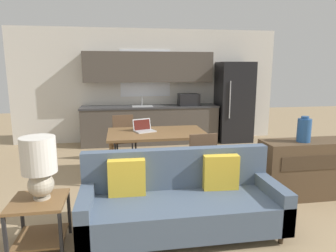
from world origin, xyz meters
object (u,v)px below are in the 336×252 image
at_px(couch, 181,202).
at_px(laptop, 144,128).
at_px(side_table, 39,215).
at_px(dining_chair_near_right, 200,159).
at_px(credenza, 305,169).
at_px(table_lamp, 39,164).
at_px(refrigerator, 234,102).
at_px(vase, 304,130).
at_px(dining_table, 157,135).
at_px(dining_chair_far_left, 124,136).

bearing_deg(couch, laptop, 97.41).
distance_m(side_table, dining_chair_near_right, 2.21).
relative_size(side_table, credenza, 0.42).
bearing_deg(table_lamp, refrigerator, 48.48).
relative_size(couch, dining_chair_near_right, 2.39).
distance_m(table_lamp, dining_chair_near_right, 2.19).
distance_m(vase, dining_chair_near_right, 1.45).
relative_size(dining_table, credenza, 1.28).
height_order(vase, laptop, vase).
bearing_deg(refrigerator, dining_chair_near_right, -119.13).
relative_size(side_table, dining_chair_near_right, 0.58).
bearing_deg(dining_table, couch, -88.75).
bearing_deg(couch, table_lamp, -177.54).
height_order(table_lamp, dining_chair_far_left, table_lamp).
bearing_deg(credenza, dining_table, 148.59).
bearing_deg(credenza, dining_chair_near_right, 165.37).
distance_m(refrigerator, side_table, 5.44).
bearing_deg(table_lamp, laptop, 59.11).
relative_size(refrigerator, laptop, 4.92).
relative_size(dining_chair_far_left, dining_chair_near_right, 1.00).
distance_m(dining_chair_near_right, laptop, 1.20).
height_order(couch, dining_chair_far_left, dining_chair_far_left).
distance_m(vase, dining_chair_far_left, 3.15).
relative_size(refrigerator, side_table, 3.70).
relative_size(refrigerator, dining_chair_near_right, 2.15).
relative_size(refrigerator, dining_chair_far_left, 2.15).
xyz_separation_m(dining_table, credenza, (1.93, -1.18, -0.28)).
distance_m(dining_table, dining_chair_far_left, 0.99).
distance_m(table_lamp, dining_chair_far_left, 2.83).
xyz_separation_m(refrigerator, dining_table, (-2.17, -2.16, -0.28)).
height_order(dining_table, dining_chair_near_right, dining_chair_near_right).
relative_size(table_lamp, dining_chair_near_right, 0.70).
distance_m(couch, side_table, 1.45).
xyz_separation_m(dining_chair_far_left, laptop, (0.31, -0.72, 0.28)).
relative_size(couch, vase, 6.17).
bearing_deg(vase, dining_chair_near_right, 162.98).
bearing_deg(refrigerator, dining_chair_far_left, -153.62).
height_order(side_table, dining_chair_near_right, dining_chair_near_right).
height_order(refrigerator, dining_chair_near_right, refrigerator).
xyz_separation_m(table_lamp, laptop, (1.17, 1.95, -0.08)).
relative_size(couch, laptop, 5.48).
relative_size(side_table, table_lamp, 0.84).
xyz_separation_m(credenza, dining_chair_far_left, (-2.45, 2.00, 0.10)).
bearing_deg(dining_chair_far_left, vase, -48.54).
bearing_deg(vase, laptop, 147.17).
xyz_separation_m(credenza, dining_chair_near_right, (-1.41, 0.37, 0.10)).
xyz_separation_m(refrigerator, table_lamp, (-3.55, -4.01, -0.09)).
bearing_deg(table_lamp, dining_chair_far_left, 72.26).
bearing_deg(vase, dining_table, 146.53).
xyz_separation_m(table_lamp, dining_chair_near_right, (1.89, 1.04, -0.36)).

